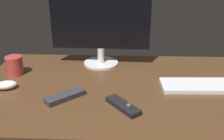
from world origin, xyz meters
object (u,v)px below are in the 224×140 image
at_px(monitor, 100,28).
at_px(tv_remote, 65,96).
at_px(computer_mouse, 6,85).
at_px(coffee_mug, 15,66).
at_px(media_remote, 124,106).
at_px(keyboard, 209,85).

bearing_deg(monitor, tv_remote, -105.42).
bearing_deg(computer_mouse, monitor, 18.29).
bearing_deg(computer_mouse, tv_remote, -35.83).
bearing_deg(coffee_mug, monitor, 20.44).
distance_m(computer_mouse, media_remote, 0.57).
bearing_deg(coffee_mug, tv_remote, -38.52).
bearing_deg(media_remote, tv_remote, -143.41).
xyz_separation_m(media_remote, tv_remote, (-0.26, 0.07, 0.00)).
relative_size(computer_mouse, media_remote, 0.56).
relative_size(keyboard, computer_mouse, 4.75).
distance_m(monitor, tv_remote, 0.48).
height_order(monitor, tv_remote, monitor).
distance_m(monitor, keyboard, 0.64).
relative_size(keyboard, coffee_mug, 4.62).
xyz_separation_m(computer_mouse, coffee_mug, (-0.02, 0.17, 0.03)).
bearing_deg(computer_mouse, media_remote, -35.36).
height_order(computer_mouse, media_remote, computer_mouse).
xyz_separation_m(keyboard, coffee_mug, (-0.98, 0.11, 0.04)).
distance_m(computer_mouse, tv_remote, 0.31).
distance_m(media_remote, coffee_mug, 0.66).
bearing_deg(computer_mouse, keyboard, -16.54).
height_order(monitor, media_remote, monitor).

